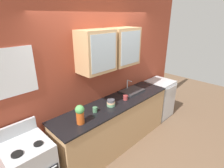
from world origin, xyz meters
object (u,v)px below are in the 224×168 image
cup_near_bowls (95,109)px  cup_near_sink (125,98)px  bowl_stack (111,103)px  vase (80,114)px  dishwasher (159,98)px  sink_faucet (132,91)px

cup_near_bowls → cup_near_sink: bearing=-5.2°
bowl_stack → cup_near_bowls: size_ratio=1.34×
vase → cup_near_sink: size_ratio=2.46×
cup_near_sink → cup_near_bowls: bearing=174.8°
bowl_stack → dishwasher: bowl_stack is taller
dishwasher → cup_near_bowls: bearing=179.8°
bowl_stack → dishwasher: 1.83m
cup_near_bowls → bowl_stack: bearing=-6.3°
cup_near_sink → sink_faucet: bearing=22.2°
cup_near_sink → bowl_stack: bearing=175.8°
sink_faucet → cup_near_bowls: 1.11m
sink_faucet → cup_near_sink: size_ratio=3.97×
cup_near_bowls → dishwasher: (2.09, -0.01, -0.51)m
sink_faucet → bowl_stack: size_ratio=3.24×
vase → cup_near_sink: 1.08m
bowl_stack → cup_near_bowls: 0.34m
sink_faucet → cup_near_sink: bearing=-157.8°
cup_near_sink → cup_near_bowls: 0.71m
cup_near_sink → dishwasher: bearing=2.3°
sink_faucet → cup_near_bowls: size_ratio=4.35×
vase → cup_near_sink: vase is taller
sink_faucet → dishwasher: size_ratio=0.52×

